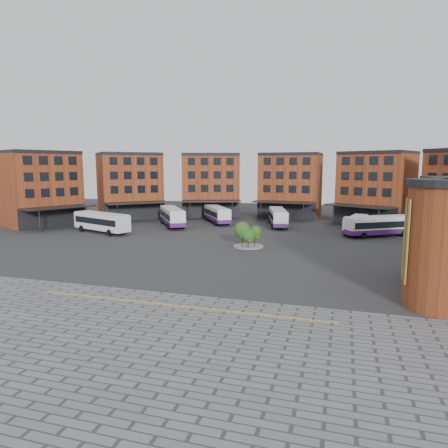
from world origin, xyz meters
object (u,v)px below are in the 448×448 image
(tree_island, at_px, (247,234))
(bus_c, at_px, (217,214))
(bus_d, at_px, (278,217))
(bus_f, at_px, (379,226))
(bus_e, at_px, (356,224))
(blue_car, at_px, (442,301))
(bus_a, at_px, (101,221))
(bus_b, at_px, (172,216))

(tree_island, height_order, bus_c, tree_island)
(bus_d, height_order, bus_f, bus_f)
(bus_c, relative_size, bus_e, 1.08)
(bus_c, relative_size, bus_d, 0.94)
(bus_d, bearing_deg, blue_car, -78.33)
(tree_island, distance_m, blue_car, 29.11)
(bus_e, bearing_deg, bus_f, -19.77)
(bus_e, height_order, blue_car, bus_e)
(bus_c, xyz_separation_m, bus_f, (30.82, -7.76, 0.04))
(tree_island, xyz_separation_m, blue_car, (21.18, -19.91, -1.33))
(tree_island, bearing_deg, bus_c, 117.56)
(bus_c, height_order, blue_car, bus_c)
(bus_a, bearing_deg, tree_island, -79.81)
(tree_island, bearing_deg, bus_b, 139.88)
(bus_a, bearing_deg, bus_b, -18.02)
(bus_d, relative_size, blue_car, 3.10)
(bus_d, height_order, blue_car, bus_d)
(tree_island, height_order, bus_a, tree_island)
(bus_b, height_order, bus_c, bus_b)
(bus_c, relative_size, blue_car, 2.92)
(blue_car, bearing_deg, bus_c, 50.68)
(bus_a, relative_size, bus_e, 1.19)
(bus_a, bearing_deg, bus_c, -21.09)
(blue_car, bearing_deg, bus_b, 61.09)
(bus_c, bearing_deg, blue_car, -84.59)
(bus_d, xyz_separation_m, bus_e, (14.31, -4.25, -0.24))
(bus_a, height_order, bus_f, bus_a)
(tree_island, bearing_deg, blue_car, -43.23)
(bus_a, bearing_deg, bus_f, -57.46)
(bus_b, xyz_separation_m, blue_car, (40.03, -35.80, -1.27))
(bus_c, distance_m, bus_f, 31.78)
(bus_b, distance_m, bus_e, 34.23)
(bus_a, xyz_separation_m, blue_car, (48.68, -24.95, -1.43))
(bus_f, bearing_deg, bus_c, -136.56)
(bus_a, distance_m, bus_e, 44.56)
(tree_island, relative_size, bus_a, 0.35)
(bus_d, xyz_separation_m, bus_f, (17.96, -6.59, 0.04))
(tree_island, xyz_separation_m, bus_e, (15.35, 17.24, -0.41))
(tree_island, xyz_separation_m, bus_a, (-27.50, 5.04, 0.10))
(bus_a, xyz_separation_m, bus_f, (46.50, 9.86, -0.22))
(bus_e, bearing_deg, tree_island, -118.79)
(bus_c, bearing_deg, bus_e, -43.66)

